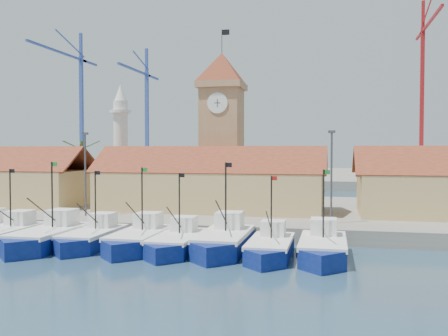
# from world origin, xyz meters

# --- Properties ---
(ground) EXTENTS (400.00, 400.00, 0.00)m
(ground) POSITION_xyz_m (0.00, 0.00, 0.00)
(ground) COLOR #1F4155
(ground) RESTS_ON ground
(quay) EXTENTS (140.00, 32.00, 1.50)m
(quay) POSITION_xyz_m (0.00, 24.00, 0.75)
(quay) COLOR gray
(quay) RESTS_ON ground
(terminal) EXTENTS (240.00, 80.00, 2.00)m
(terminal) POSITION_xyz_m (0.00, 110.00, 1.00)
(terminal) COLOR gray
(terminal) RESTS_ON ground
(boat_1) EXTENTS (3.52, 9.64, 7.29)m
(boat_1) POSITION_xyz_m (-14.99, 2.41, 0.75)
(boat_1) COLOR #0B1B55
(boat_1) RESTS_ON ground
(boat_2) EXTENTS (3.87, 10.59, 8.01)m
(boat_2) POSITION_xyz_m (-10.36, 1.78, 0.83)
(boat_2) COLOR #0B1B55
(boat_2) RESTS_ON ground
(boat_3) EXTENTS (3.46, 9.47, 7.16)m
(boat_3) POSITION_xyz_m (-6.70, 2.92, 0.74)
(boat_3) COLOR #0B1B55
(boat_3) RESTS_ON ground
(boat_4) EXTENTS (3.62, 9.93, 7.51)m
(boat_4) POSITION_xyz_m (-2.24, 2.86, 0.78)
(boat_4) COLOR #0B1B55
(boat_4) RESTS_ON ground
(boat_5) EXTENTS (3.40, 9.31, 7.04)m
(boat_5) POSITION_xyz_m (1.32, 2.47, 0.73)
(boat_5) COLOR #0B1B55
(boat_5) RESTS_ON ground
(boat_6) EXTENTS (3.86, 10.58, 8.00)m
(boat_6) POSITION_xyz_m (5.18, 3.27, 0.83)
(boat_6) COLOR #0B1B55
(boat_6) RESTS_ON ground
(boat_7) EXTENTS (3.33, 9.12, 6.90)m
(boat_7) POSITION_xyz_m (9.27, 1.99, 0.71)
(boat_7) COLOR #0B1B55
(boat_7) RESTS_ON ground
(boat_8) EXTENTS (3.60, 9.87, 7.47)m
(boat_8) POSITION_xyz_m (13.41, 2.38, 0.77)
(boat_8) COLOR #0B1B55
(boat_8) RESTS_ON ground
(hall_center) EXTENTS (27.04, 10.13, 7.61)m
(hall_center) POSITION_xyz_m (0.00, 20.00, 3.99)
(hall_center) COLOR tan
(hall_center) RESTS_ON quay
(clock_tower) EXTENTS (5.80, 5.80, 22.70)m
(clock_tower) POSITION_xyz_m (0.00, 26.00, 11.96)
(clock_tower) COLOR tan
(clock_tower) RESTS_ON quay
(minaret) EXTENTS (3.00, 3.00, 16.30)m
(minaret) POSITION_xyz_m (-15.00, 28.00, 9.73)
(minaret) COLOR silver
(minaret) RESTS_ON quay
(palm_tree) EXTENTS (5.60, 5.03, 8.39)m
(palm_tree) POSITION_xyz_m (-20.00, 26.00, 6.25)
(palm_tree) COLOR brown
(palm_tree) RESTS_ON quay
(lamp_posts) EXTENTS (80.70, 0.25, 9.03)m
(lamp_posts) POSITION_xyz_m (0.50, 12.00, 6.48)
(lamp_posts) COLOR #3F3F44
(lamp_posts) RESTS_ON quay
(crane_blue_far) EXTENTS (1.00, 37.61, 41.98)m
(crane_blue_far) POSITION_xyz_m (-60.72, 99.83, 25.69)
(crane_blue_far) COLOR #334A9C
(crane_blue_far) RESTS_ON terminal
(crane_blue_near) EXTENTS (1.00, 30.78, 37.74)m
(crane_blue_near) POSITION_xyz_m (-41.95, 106.75, 22.79)
(crane_blue_near) COLOR #334A9C
(crane_blue_near) RESTS_ON terminal
(crane_red_right) EXTENTS (1.00, 34.51, 46.34)m
(crane_red_right) POSITION_xyz_m (37.37, 103.45, 27.86)
(crane_red_right) COLOR maroon
(crane_red_right) RESTS_ON terminal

